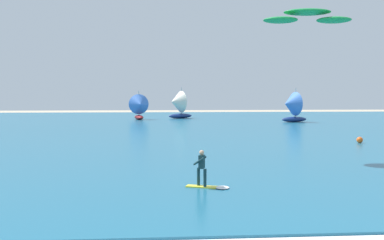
{
  "coord_description": "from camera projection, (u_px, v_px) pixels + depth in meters",
  "views": [
    {
      "loc": [
        -1.51,
        -7.79,
        4.26
      ],
      "look_at": [
        0.12,
        13.62,
        3.0
      ],
      "focal_mm": 41.15,
      "sensor_mm": 36.0,
      "label": 1
    }
  ],
  "objects": [
    {
      "name": "ocean",
      "position": [
        170.0,
        126.0,
        57.7
      ],
      "size": [
        160.0,
        90.0,
        0.1
      ],
      "primitive_type": "cube",
      "color": "#1E607F",
      "rests_on": "ground"
    },
    {
      "name": "shoreline_foam",
      "position": [
        255.0,
        234.0,
        13.35
      ],
      "size": [
        64.16,
        1.98,
        0.01
      ],
      "primitive_type": "cube",
      "color": "white",
      "rests_on": "ground"
    },
    {
      "name": "kitesurfer",
      "position": [
        206.0,
        174.0,
        19.62
      ],
      "size": [
        2.03,
        1.2,
        1.67
      ],
      "color": "yellow",
      "rests_on": "ocean"
    },
    {
      "name": "kite",
      "position": [
        307.0,
        17.0,
        27.66
      ],
      "size": [
        5.67,
        2.23,
        0.84
      ],
      "color": "#198C3F"
    },
    {
      "name": "sailboat_heeled_over",
      "position": [
        291.0,
        107.0,
        65.58
      ],
      "size": [
        4.53,
        4.0,
        5.08
      ],
      "color": "navy",
      "rests_on": "ocean"
    },
    {
      "name": "sailboat_far_left",
      "position": [
        139.0,
        107.0,
        71.98
      ],
      "size": [
        3.61,
        4.15,
        4.7
      ],
      "color": "maroon",
      "rests_on": "ocean"
    },
    {
      "name": "sailboat_anchored_offshore",
      "position": [
        177.0,
        104.0,
        75.69
      ],
      "size": [
        4.77,
        4.25,
        5.33
      ],
      "color": "navy",
      "rests_on": "ocean"
    },
    {
      "name": "marker_buoy",
      "position": [
        360.0,
        140.0,
        37.52
      ],
      "size": [
        0.53,
        0.53,
        0.53
      ],
      "primitive_type": "sphere",
      "color": "#E55919",
      "rests_on": "ocean"
    }
  ]
}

